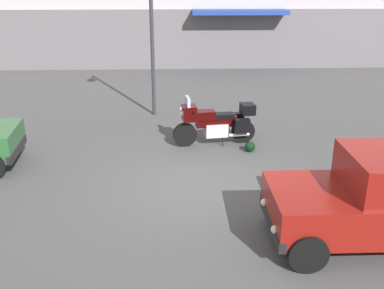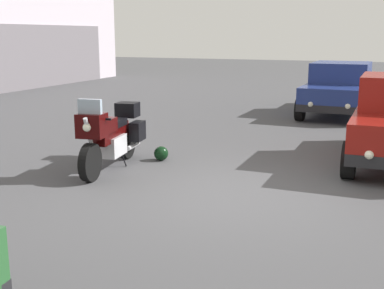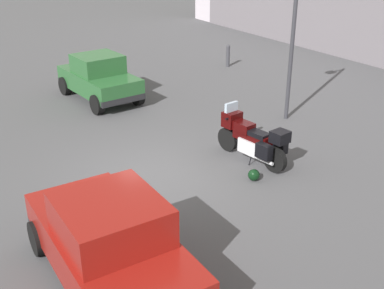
% 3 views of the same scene
% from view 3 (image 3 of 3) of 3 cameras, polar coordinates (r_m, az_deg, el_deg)
% --- Properties ---
extents(ground_plane, '(80.00, 80.00, 0.00)m').
position_cam_3_polar(ground_plane, '(11.45, -4.49, -3.78)').
color(ground_plane, '#424244').
extents(motorcycle, '(2.26, 0.89, 1.36)m').
position_cam_3_polar(motorcycle, '(11.99, 7.19, 0.72)').
color(motorcycle, black).
rests_on(motorcycle, ground).
extents(helmet, '(0.28, 0.28, 0.28)m').
position_cam_3_polar(helmet, '(11.26, 7.38, -3.62)').
color(helmet, black).
rests_on(helmet, ground).
extents(car_hatchback_near, '(3.88, 1.78, 1.64)m').
position_cam_3_polar(car_hatchback_near, '(7.87, -9.79, -11.55)').
color(car_hatchback_near, maroon).
rests_on(car_hatchback_near, ground).
extents(car_compact_side, '(3.57, 1.96, 1.56)m').
position_cam_3_polar(car_compact_side, '(16.70, -11.04, 7.81)').
color(car_compact_side, '#235128').
rests_on(car_compact_side, ground).
extents(streetlamp_curbside, '(0.28, 0.94, 5.06)m').
position_cam_3_polar(streetlamp_curbside, '(14.32, 11.70, 14.47)').
color(streetlamp_curbside, '#2D2D33').
rests_on(streetlamp_curbside, ground).
extents(bollard_curbside, '(0.16, 0.16, 0.94)m').
position_cam_3_polar(bollard_curbside, '(20.76, 4.31, 10.60)').
color(bollard_curbside, '#333338').
rests_on(bollard_curbside, ground).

